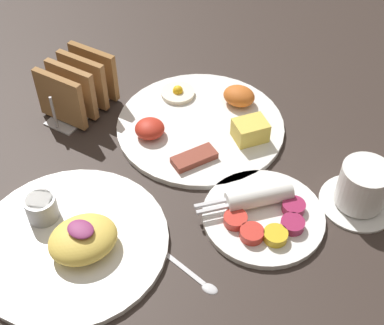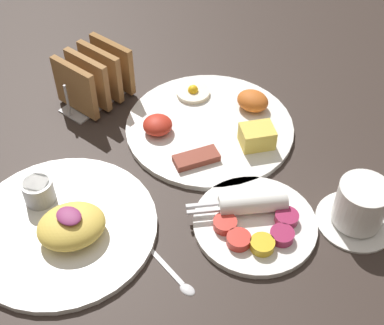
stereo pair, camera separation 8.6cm
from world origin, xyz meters
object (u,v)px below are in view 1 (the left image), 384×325
Objects in this scene: plate_condiments at (263,214)px; toast_rack at (78,87)px; plate_foreground at (72,238)px; plate_breakfast at (203,123)px; coffee_cup at (362,188)px.

toast_rack is (-0.41, 0.07, 0.04)m from plate_condiments.
toast_rack is (-0.19, 0.25, 0.03)m from plate_foreground.
plate_condiments is at bearing -36.48° from plate_breakfast.
plate_condiments is 0.29m from plate_foreground.
plate_condiments is 0.66× the size of plate_foreground.
plate_condiments is 1.57× the size of coffee_cup.
plate_foreground is (-0.22, -0.19, 0.00)m from plate_condiments.
plate_condiments is 0.42m from toast_rack.
plate_breakfast is 0.32m from plate_foreground.
toast_rack is at bearing 126.50° from plate_foreground.
plate_foreground is 0.32m from toast_rack.
plate_breakfast is 0.24m from toast_rack.
plate_breakfast is 1.05× the size of plate_foreground.
plate_foreground is 0.44m from coffee_cup.
plate_breakfast is 1.60× the size of plate_condiments.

